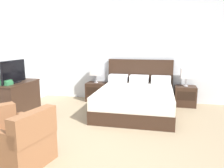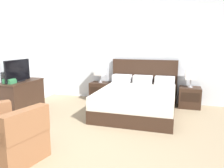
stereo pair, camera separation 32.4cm
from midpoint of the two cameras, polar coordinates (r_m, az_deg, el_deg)
wall_back at (r=6.00m, az=3.05°, el=9.31°), size 6.25×0.06×2.87m
bed at (r=5.10m, az=4.44°, el=-3.89°), size 1.73×2.05×1.15m
nightstand_left at (r=6.06m, az=-5.64°, el=-2.00°), size 0.51×0.43×0.51m
nightstand_right at (r=5.79m, az=17.03°, el=-3.03°), size 0.51×0.43×0.51m
table_lamp_left at (r=5.96m, az=-5.74°, el=3.45°), size 0.27×0.27×0.45m
table_lamp_right at (r=5.69m, az=17.35°, el=2.65°), size 0.27×0.27×0.45m
dresser at (r=5.37m, az=-25.05°, el=-3.31°), size 0.51×1.09×0.73m
tv at (r=5.22m, az=-25.94°, el=2.84°), size 0.18×0.76×0.49m
book_red_cover at (r=5.06m, az=-27.63°, el=-0.03°), size 0.22×0.19×0.03m
book_blue_cover at (r=5.05m, az=-27.72°, el=0.36°), size 0.23×0.19×0.03m
book_small_top at (r=5.05m, az=-27.78°, el=0.73°), size 0.22×0.20×0.03m
armchair_companion at (r=3.25m, az=-25.17°, el=-14.06°), size 0.82×0.81×0.76m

